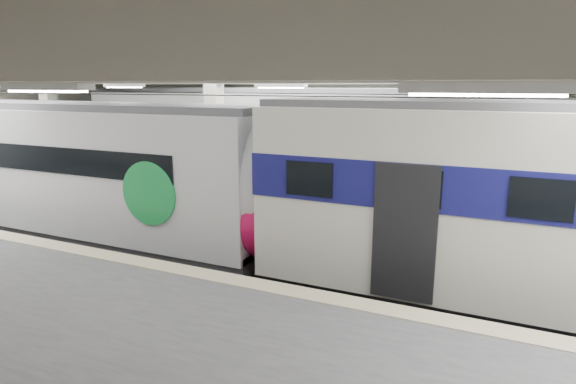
% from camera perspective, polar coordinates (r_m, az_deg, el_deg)
% --- Properties ---
extents(station_hall, '(36.00, 24.00, 5.75)m').
position_cam_1_polar(station_hall, '(11.38, -8.99, 3.69)').
color(station_hall, black).
rests_on(station_hall, ground).
extents(modern_emu, '(13.71, 2.83, 4.43)m').
position_cam_1_polar(modern_emu, '(15.70, -19.12, 1.64)').
color(modern_emu, silver).
rests_on(modern_emu, ground).
extents(far_train, '(15.51, 3.89, 4.85)m').
position_cam_1_polar(far_train, '(18.84, -2.64, 5.06)').
color(far_train, silver).
rests_on(far_train, ground).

